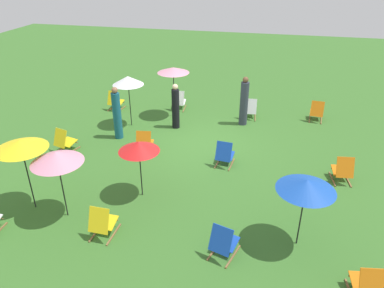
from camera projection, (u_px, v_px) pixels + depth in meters
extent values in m
plane|color=#386B28|center=(200.00, 141.00, 12.90)|extent=(40.00, 40.00, 0.00)
cube|color=olive|center=(121.00, 109.00, 15.48)|extent=(0.11, 0.76, 0.04)
cube|color=olive|center=(112.00, 108.00, 15.61)|extent=(0.11, 0.76, 0.04)
cube|color=yellow|center=(117.00, 102.00, 15.51)|extent=(0.52, 0.48, 0.13)
cube|color=yellow|center=(113.00, 98.00, 15.13)|extent=(0.50, 0.29, 0.57)
cylinder|color=olive|center=(120.00, 102.00, 15.71)|extent=(0.44, 0.07, 0.03)
cube|color=olive|center=(231.00, 165.00, 11.44)|extent=(0.12, 0.76, 0.04)
cube|color=olive|center=(218.00, 162.00, 11.57)|extent=(0.12, 0.76, 0.04)
cube|color=#1947B7|center=(226.00, 155.00, 11.47)|extent=(0.52, 0.48, 0.13)
cube|color=#1947B7|center=(224.00, 152.00, 11.09)|extent=(0.50, 0.30, 0.57)
cylinder|color=olive|center=(227.00, 154.00, 11.67)|extent=(0.44, 0.08, 0.03)
cube|color=orange|center=(364.00, 282.00, 7.05)|extent=(0.54, 0.50, 0.13)
cube|color=orange|center=(373.00, 284.00, 6.66)|extent=(0.51, 0.32, 0.57)
cylinder|color=olive|center=(360.00, 277.00, 7.26)|extent=(0.44, 0.09, 0.03)
cube|color=olive|center=(233.00, 257.00, 7.99)|extent=(0.26, 0.74, 0.04)
cube|color=olive|center=(215.00, 249.00, 8.18)|extent=(0.26, 0.74, 0.04)
cube|color=#1947B7|center=(226.00, 241.00, 8.04)|extent=(0.59, 0.55, 0.13)
cube|color=#1947B7|center=(221.00, 240.00, 7.68)|extent=(0.53, 0.38, 0.57)
cylinder|color=olive|center=(230.00, 238.00, 8.23)|extent=(0.43, 0.16, 0.03)
cube|color=olive|center=(184.00, 109.00, 15.54)|extent=(0.09, 0.76, 0.04)
cube|color=olive|center=(174.00, 108.00, 15.60)|extent=(0.09, 0.76, 0.04)
cube|color=white|center=(180.00, 102.00, 15.54)|extent=(0.51, 0.46, 0.13)
cube|color=white|center=(178.00, 98.00, 15.15)|extent=(0.50, 0.28, 0.57)
cylinder|color=olive|center=(181.00, 102.00, 15.75)|extent=(0.44, 0.06, 0.03)
cube|color=olive|center=(114.00, 234.00, 8.61)|extent=(0.06, 0.76, 0.04)
cube|color=olive|center=(97.00, 231.00, 8.71)|extent=(0.06, 0.76, 0.04)
cube|color=yellow|center=(106.00, 222.00, 8.63)|extent=(0.49, 0.45, 0.13)
cube|color=yellow|center=(99.00, 220.00, 8.24)|extent=(0.49, 0.26, 0.57)
cylinder|color=olive|center=(110.00, 219.00, 8.83)|extent=(0.44, 0.04, 0.03)
cube|color=olive|center=(321.00, 120.00, 14.46)|extent=(0.11, 0.76, 0.04)
cube|color=olive|center=(310.00, 119.00, 14.58)|extent=(0.11, 0.76, 0.04)
cube|color=orange|center=(316.00, 113.00, 14.49)|extent=(0.52, 0.48, 0.13)
cube|color=orange|center=(317.00, 109.00, 14.10)|extent=(0.50, 0.29, 0.57)
cylinder|color=olive|center=(316.00, 113.00, 14.69)|extent=(0.44, 0.07, 0.03)
cube|color=olive|center=(72.00, 151.00, 12.20)|extent=(0.24, 0.74, 0.04)
cube|color=olive|center=(62.00, 148.00, 12.38)|extent=(0.24, 0.74, 0.04)
cube|color=yellow|center=(68.00, 142.00, 12.25)|extent=(0.58, 0.55, 0.13)
cube|color=yellow|center=(60.00, 138.00, 11.89)|extent=(0.53, 0.37, 0.57)
cylinder|color=olive|center=(73.00, 142.00, 12.44)|extent=(0.43, 0.15, 0.03)
cube|color=olive|center=(348.00, 180.00, 10.67)|extent=(0.13, 0.76, 0.04)
cube|color=olive|center=(332.00, 179.00, 10.71)|extent=(0.13, 0.76, 0.04)
cube|color=orange|center=(341.00, 170.00, 10.66)|extent=(0.53, 0.49, 0.13)
cube|color=orange|center=(345.00, 167.00, 10.27)|extent=(0.51, 0.30, 0.57)
cylinder|color=olive|center=(338.00, 169.00, 10.87)|extent=(0.44, 0.08, 0.03)
cube|color=olive|center=(255.00, 117.00, 14.72)|extent=(0.09, 0.76, 0.04)
cube|color=olive|center=(244.00, 117.00, 14.78)|extent=(0.09, 0.76, 0.04)
cube|color=white|center=(250.00, 110.00, 14.72)|extent=(0.51, 0.47, 0.13)
cube|color=white|center=(250.00, 106.00, 14.33)|extent=(0.50, 0.28, 0.57)
cylinder|color=olive|center=(250.00, 110.00, 14.93)|extent=(0.44, 0.06, 0.03)
cube|color=olive|center=(152.00, 152.00, 12.16)|extent=(0.14, 0.76, 0.04)
cube|color=olive|center=(139.00, 151.00, 12.19)|extent=(0.14, 0.76, 0.04)
cube|color=orange|center=(146.00, 144.00, 12.15)|extent=(0.53, 0.49, 0.13)
cube|color=orange|center=(143.00, 140.00, 11.75)|extent=(0.51, 0.31, 0.57)
cylinder|color=olive|center=(147.00, 143.00, 12.36)|extent=(0.44, 0.09, 0.03)
cylinder|color=black|center=(28.00, 176.00, 9.12)|extent=(0.03, 0.03, 1.94)
cone|color=yellow|center=(21.00, 145.00, 8.71)|extent=(1.26, 1.26, 0.23)
cylinder|color=black|center=(141.00, 170.00, 9.68)|extent=(0.03, 0.03, 1.61)
cone|color=red|center=(139.00, 146.00, 9.36)|extent=(1.08, 1.08, 0.27)
cylinder|color=black|center=(301.00, 214.00, 7.99)|extent=(0.03, 0.03, 1.70)
cone|color=#194CB2|center=(306.00, 185.00, 7.64)|extent=(1.26, 1.26, 0.25)
cylinder|color=black|center=(130.00, 102.00, 13.65)|extent=(0.03, 0.03, 1.91)
cone|color=white|center=(128.00, 80.00, 13.27)|extent=(1.14, 1.14, 0.32)
cylinder|color=black|center=(62.00, 185.00, 8.86)|extent=(0.03, 0.03, 1.80)
cone|color=pink|center=(56.00, 157.00, 8.50)|extent=(1.23, 1.23, 0.28)
cylinder|color=black|center=(174.00, 93.00, 14.43)|extent=(0.03, 0.03, 1.99)
cone|color=pink|center=(173.00, 70.00, 14.00)|extent=(1.23, 1.23, 0.21)
cylinder|color=black|center=(176.00, 109.00, 13.57)|extent=(0.36, 0.36, 1.51)
sphere|color=beige|center=(175.00, 87.00, 13.18)|extent=(0.21, 0.21, 0.21)
cylinder|color=#195972|center=(117.00, 116.00, 12.77)|extent=(0.41, 0.41, 1.68)
sphere|color=#936647|center=(115.00, 90.00, 12.33)|extent=(0.22, 0.22, 0.22)
cylinder|color=#333847|center=(244.00, 104.00, 13.80)|extent=(0.38, 0.38, 1.68)
sphere|color=brown|center=(246.00, 80.00, 13.37)|extent=(0.22, 0.22, 0.22)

